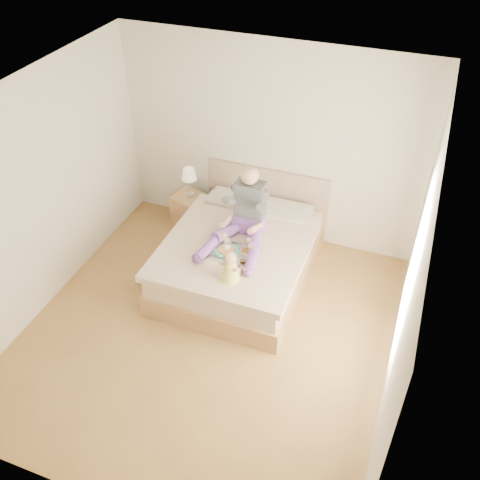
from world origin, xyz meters
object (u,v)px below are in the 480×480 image
(adult, at_px, (245,217))
(tray, at_px, (234,252))
(nightstand, at_px, (191,213))
(baby, at_px, (230,268))
(bed, at_px, (241,254))

(adult, relative_size, tray, 2.18)
(nightstand, distance_m, baby, 1.89)
(tray, bearing_deg, nightstand, 137.07)
(adult, bearing_deg, tray, -87.30)
(bed, xyz_separation_m, nightstand, (-1.00, 0.65, -0.05))
(nightstand, xyz_separation_m, adult, (1.03, -0.61, 0.60))
(nightstand, height_order, adult, adult)
(nightstand, bearing_deg, baby, -33.07)
(tray, bearing_deg, baby, -72.61)
(tray, height_order, baby, baby)
(nightstand, xyz_separation_m, tray, (1.04, -1.01, 0.37))
(bed, height_order, baby, bed)
(adult, distance_m, tray, 0.46)
(tray, distance_m, baby, 0.44)
(nightstand, bearing_deg, bed, -15.39)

